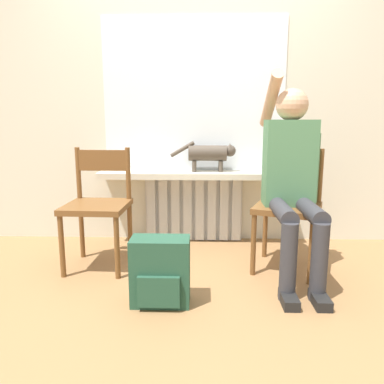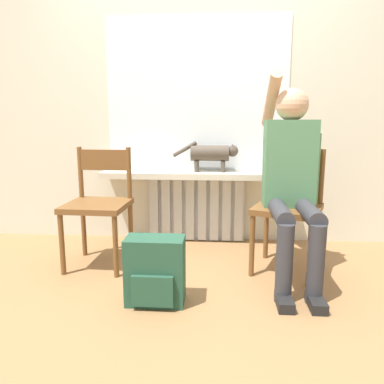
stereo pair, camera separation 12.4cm
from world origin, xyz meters
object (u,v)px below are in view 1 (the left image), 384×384
Objects in this scene: chair_right at (289,205)px; person at (292,173)px; cat at (210,153)px; chair_left at (98,204)px; backpack at (160,272)px.

chair_right is 0.28m from person.
chair_left is at bearing -145.95° from cat.
chair_left is at bearing 131.54° from backpack.
person is (1.35, -0.12, 0.25)m from chair_left.
backpack is (-0.84, -0.46, -0.52)m from person.
cat reaches higher than chair_left.
person is 1.09m from backpack.
chair_right is at bearing 2.00° from chair_left.
person is at bearing -75.16° from chair_right.
cat is 1.30m from backpack.
person is 2.50× the size of cat.
chair_right is (1.36, -0.00, 0.00)m from chair_left.
chair_right is 0.62× the size of person.
chair_left is 0.62× the size of person.
person is (-0.01, -0.12, 0.25)m from chair_right.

